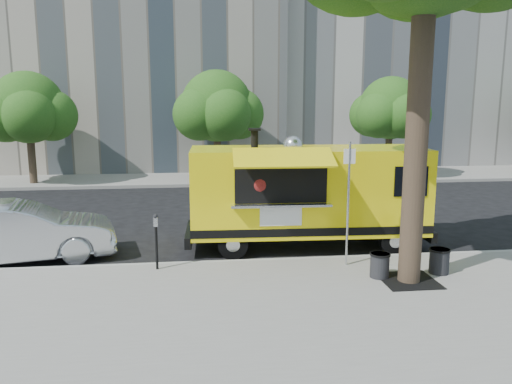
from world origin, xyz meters
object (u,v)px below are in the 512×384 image
Objects in this scene: far_tree_c at (390,108)px; sign_post at (348,196)px; sedan at (19,233)px; far_tree_a at (28,108)px; far_tree_b at (217,106)px; trash_bin_left at (439,260)px; trash_bin_right at (380,264)px; food_truck at (306,193)px; parking_meter at (156,235)px.

sign_post is at bearing -114.81° from far_tree_c.
sign_post reaches higher than sedan.
far_tree_a is 1.79× the size of sign_post.
far_tree_b is 14.61m from sign_post.
far_tree_c is 1.11× the size of sedan.
trash_bin_left is (13.50, -14.70, -3.32)m from far_tree_a.
far_tree_b is 9.85× the size of trash_bin_right.
trash_bin_left is (1.95, -0.85, -1.39)m from sign_post.
far_tree_a is at bearing 129.13° from trash_bin_right.
trash_bin_right is (-1.46, -0.10, -0.01)m from trash_bin_left.
sign_post is at bearing 156.56° from trash_bin_left.
sign_post reaches higher than trash_bin_right.
far_tree_c is at bearing 0.32° from far_tree_a.
sedan is at bearing -174.58° from food_truck.
food_truck reaches higher than parking_meter.
trash_bin_right is (8.59, -2.56, -0.32)m from sedan.
far_tree_a is at bearing 132.57° from trash_bin_left.
sign_post is 0.44× the size of food_truck.
far_tree_c is (9.00, -0.30, -0.12)m from far_tree_b.
food_truck is 7.60m from sedan.
far_tree_c is 16.37m from trash_bin_right.
far_tree_c is 0.76× the size of food_truck.
far_tree_b is 14.48m from parking_meter.
trash_bin_right is at bearing -176.07° from trash_bin_left.
trash_bin_right is at bearing -118.90° from sedan.
sedan is at bearing 163.40° from trash_bin_right.
sedan is at bearing 158.28° from parking_meter.
trash_bin_right is (3.04, -15.20, -3.38)m from far_tree_b.
trash_bin_left is at bearing -23.44° from sign_post.
far_tree_a is 0.97× the size of far_tree_b.
sedan is 8.11× the size of trash_bin_left.
food_truck reaches higher than sedan.
far_tree_a is 1.03× the size of far_tree_c.
trash_bin_right is (1.05, -3.02, -1.12)m from food_truck.
parking_meter is 2.39× the size of trash_bin_right.
food_truck reaches higher than sign_post.
parking_meter reaches higher than trash_bin_right.
sign_post is at bearing -113.58° from sedan.
food_truck is (-7.01, -11.88, -2.15)m from far_tree_c.
far_tree_c reaches higher than sedan.
far_tree_b is 12.55m from food_truck.
trash_bin_right is at bearing -78.69° from far_tree_b.
sign_post is at bearing -50.17° from far_tree_a.
sedan is (3.44, -12.23, -3.00)m from far_tree_a.
far_tree_b is 1.83× the size of sign_post.
parking_meter is 5.19m from trash_bin_right.
far_tree_c is 13.96m from food_truck.
sedan is at bearing -113.74° from far_tree_b.
sedan is at bearing -74.28° from far_tree_a.
trash_bin_right is at bearing -62.67° from sign_post.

